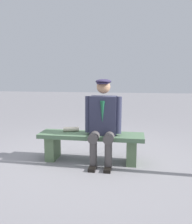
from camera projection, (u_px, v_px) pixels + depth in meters
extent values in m
plane|color=gray|center=(91.00, 161.00, 3.82)|extent=(30.00, 30.00, 0.00)
cube|color=#4E6C4E|center=(91.00, 135.00, 3.75)|extent=(1.67, 0.43, 0.06)
cube|color=#56704C|center=(132.00, 151.00, 3.68)|extent=(0.15, 0.37, 0.39)
cube|color=#56704C|center=(53.00, 147.00, 3.89)|extent=(0.15, 0.37, 0.39)
cube|color=#2E3047|center=(103.00, 115.00, 3.67)|extent=(0.41, 0.26, 0.60)
cylinder|color=#1E2338|center=(104.00, 98.00, 3.63)|extent=(0.22, 0.22, 0.06)
cone|color=#195938|center=(102.00, 112.00, 3.53)|extent=(0.07, 0.07, 0.33)
sphere|color=tan|center=(103.00, 87.00, 3.58)|extent=(0.21, 0.21, 0.21)
ellipsoid|color=#2A2441|center=(103.00, 81.00, 3.57)|extent=(0.24, 0.24, 0.07)
cube|color=#2A2441|center=(103.00, 83.00, 3.48)|extent=(0.17, 0.10, 0.02)
cylinder|color=#4D4847|center=(109.00, 136.00, 3.56)|extent=(0.15, 0.41, 0.15)
cylinder|color=#4D4847|center=(108.00, 154.00, 3.45)|extent=(0.11, 0.11, 0.46)
cube|color=black|center=(108.00, 169.00, 3.42)|extent=(0.10, 0.24, 0.05)
cylinder|color=#2E3047|center=(118.00, 115.00, 3.59)|extent=(0.11, 0.15, 0.57)
cylinder|color=#4D4847|center=(95.00, 136.00, 3.59)|extent=(0.15, 0.41, 0.15)
cylinder|color=#4D4847|center=(93.00, 153.00, 3.48)|extent=(0.11, 0.11, 0.46)
cube|color=black|center=(93.00, 168.00, 3.46)|extent=(0.10, 0.24, 0.05)
cylinder|color=#2E3047|center=(88.00, 114.00, 3.66)|extent=(0.11, 0.14, 0.57)
cylinder|color=beige|center=(71.00, 129.00, 3.88)|extent=(0.27, 0.15, 0.08)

